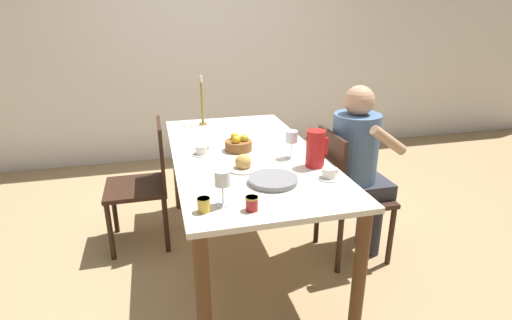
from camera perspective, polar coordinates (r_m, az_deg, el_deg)
ground_plane at (r=2.90m, az=-1.37°, el=-13.26°), size 20.00×20.00×0.00m
wall_back at (r=4.52m, az=-7.99°, el=16.54°), size 10.00×0.06×2.60m
dining_table at (r=2.59m, az=-1.49°, el=-1.07°), size 0.92×1.79×0.76m
chair_person_side at (r=2.73m, az=12.71°, el=-4.44°), size 0.42×0.42×0.90m
chair_opposite at (r=2.93m, az=-15.49°, el=-2.85°), size 0.42×0.42×0.90m
person_seated at (r=2.70m, az=14.48°, el=0.20°), size 0.39×0.41×1.18m
red_pitcher at (r=2.32m, az=8.49°, el=1.65°), size 0.14×0.11×0.22m
wine_glass_water at (r=2.44m, az=5.09°, el=3.15°), size 0.07×0.07×0.17m
wine_glass_juice at (r=1.84m, az=-4.82°, el=-2.90°), size 0.07×0.07×0.17m
teacup_near_person at (r=2.20m, az=10.39°, el=-1.99°), size 0.13×0.13×0.06m
teacup_across at (r=2.54m, az=-7.81°, el=1.32°), size 0.13×0.13×0.06m
serving_tray at (r=2.11m, az=2.46°, el=-2.89°), size 0.27×0.27×0.03m
bread_plate at (r=2.28m, az=-1.83°, el=-0.61°), size 0.19×0.19×0.09m
jam_jar_amber at (r=1.83m, az=-7.49°, el=-6.28°), size 0.06×0.06×0.07m
jam_jar_red at (r=1.83m, az=-0.60°, el=-6.14°), size 0.06×0.06×0.07m
fruit_bowl at (r=2.59m, az=-2.52°, el=2.29°), size 0.17×0.17×0.11m
candlestick_tall at (r=3.17m, az=-7.69°, el=7.74°), size 0.06×0.06×0.39m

